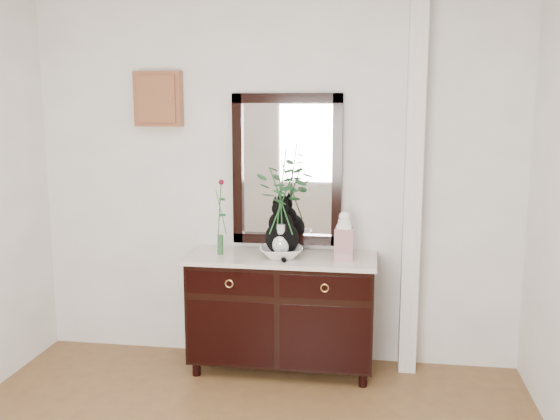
% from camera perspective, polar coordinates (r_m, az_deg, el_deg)
% --- Properties ---
extents(wall_back, '(3.60, 0.04, 2.70)m').
position_cam_1_polar(wall_back, '(4.59, -0.58, 2.62)').
color(wall_back, white).
rests_on(wall_back, ground).
extents(pilaster, '(0.12, 0.20, 2.70)m').
position_cam_1_polar(pilaster, '(4.46, 12.05, 2.19)').
color(pilaster, white).
rests_on(pilaster, ground).
extents(sideboard, '(1.33, 0.52, 0.82)m').
position_cam_1_polar(sideboard, '(4.53, 0.19, -8.87)').
color(sideboard, black).
rests_on(sideboard, ground).
extents(wall_mirror, '(0.80, 0.06, 1.10)m').
position_cam_1_polar(wall_mirror, '(4.55, 0.64, 3.70)').
color(wall_mirror, black).
rests_on(wall_mirror, wall_back).
extents(key_cabinet, '(0.35, 0.10, 0.40)m').
position_cam_1_polar(key_cabinet, '(4.73, -11.05, 9.94)').
color(key_cabinet, brown).
rests_on(key_cabinet, wall_back).
extents(cat, '(0.36, 0.40, 0.39)m').
position_cam_1_polar(cat, '(4.46, 0.17, -1.57)').
color(cat, black).
rests_on(cat, sideboard).
extents(lotus_bowl, '(0.36, 0.36, 0.07)m').
position_cam_1_polar(lotus_bowl, '(4.38, 0.10, -3.88)').
color(lotus_bowl, white).
rests_on(lotus_bowl, sideboard).
extents(vase_branches, '(0.45, 0.45, 0.75)m').
position_cam_1_polar(vase_branches, '(4.31, 0.10, 0.77)').
color(vase_branches, silver).
rests_on(vase_branches, lotus_bowl).
extents(bud_vase_rose, '(0.08, 0.08, 0.55)m').
position_cam_1_polar(bud_vase_rose, '(4.45, -5.52, -0.59)').
color(bud_vase_rose, '#2D5D33').
rests_on(bud_vase_rose, sideboard).
extents(ginger_jar, '(0.13, 0.13, 0.35)m').
position_cam_1_polar(ginger_jar, '(4.34, 5.90, -2.23)').
color(ginger_jar, silver).
rests_on(ginger_jar, sideboard).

